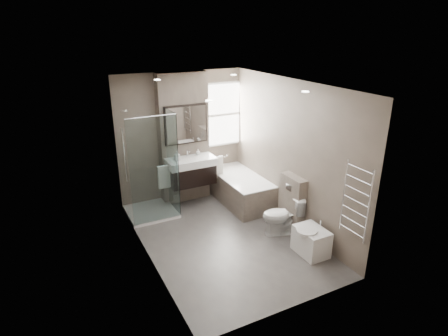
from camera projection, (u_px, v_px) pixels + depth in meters
room at (224, 167)px, 5.95m from camera, size 2.70×3.90×2.70m
vanity_pier at (184, 139)px, 7.43m from camera, size 1.00×0.25×2.60m
vanity at (191, 171)px, 7.33m from camera, size 0.95×0.47×0.66m
mirror_cabinet at (186, 124)px, 7.17m from camera, size 0.86×0.08×0.76m
towel_left at (164, 177)px, 7.09m from camera, size 0.24×0.06×0.44m
towel_right at (217, 167)px, 7.56m from camera, size 0.24×0.06×0.44m
shower_enclosure at (156, 191)px, 7.04m from camera, size 0.90×0.90×2.00m
bathtub at (240, 188)px, 7.61m from camera, size 0.75×1.60×0.57m
window at (222, 115)px, 7.76m from camera, size 0.98×0.06×1.33m
toilet at (282, 215)px, 6.44m from camera, size 0.76×0.57×0.69m
cistern_box at (292, 203)px, 6.54m from camera, size 0.19×0.55×1.00m
bidet at (311, 241)px, 5.90m from camera, size 0.47×0.54×0.56m
towel_radiator at (356, 201)px, 5.21m from camera, size 0.03×0.49×1.10m
soap_bottle_a at (177, 156)px, 7.09m from camera, size 0.08×0.09×0.19m
soap_bottle_b at (198, 152)px, 7.42m from camera, size 0.09×0.09×0.12m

